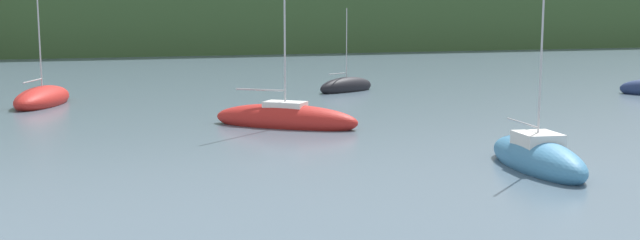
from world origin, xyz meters
name	(u,v)px	position (x,y,z in m)	size (l,w,h in m)	color
wooded_hillside	(43,12)	(-7.73, 165.98, 6.23)	(352.00, 75.93, 32.66)	#38562D
sailboat_mid_1	(537,158)	(8.29, 42.48, 0.40)	(2.86, 6.23, 7.20)	teal
sailboat_far_4	(346,87)	(12.49, 70.20, 0.33)	(5.47, 3.73, 6.41)	black
sailboat_far_5	(43,99)	(-8.23, 69.21, 0.37)	(4.60, 7.47, 8.12)	red
sailboat_far_6	(285,119)	(3.01, 55.38, 0.39)	(7.01, 6.56, 9.65)	red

